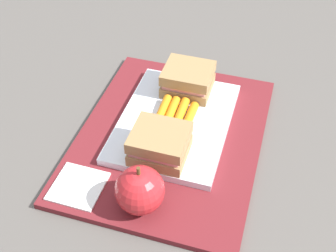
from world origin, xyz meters
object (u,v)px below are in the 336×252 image
object	(u,v)px
carrot_sticks_bundle	(175,116)
sandwich_half_left	(188,79)
sandwich_half_right	(160,144)
paper_napkin	(78,186)
apple	(143,191)
food_tray	(175,122)

from	to	relation	value
carrot_sticks_bundle	sandwich_half_left	bearing A→B (deg)	179.83
sandwich_half_right	sandwich_half_left	bearing A→B (deg)	180.00
sandwich_half_left	paper_napkin	size ratio (longest dim) A/B	1.14
carrot_sticks_bundle	apple	bearing A→B (deg)	1.59
sandwich_half_right	apple	distance (m)	0.09
carrot_sticks_bundle	paper_napkin	size ratio (longest dim) A/B	1.10
carrot_sticks_bundle	apple	world-z (taller)	apple
food_tray	sandwich_half_left	distance (m)	0.08
sandwich_half_left	apple	distance (m)	0.24
sandwich_half_left	carrot_sticks_bundle	distance (m)	0.08
food_tray	paper_napkin	size ratio (longest dim) A/B	3.29
sandwich_half_right	apple	xyz separation A→B (m)	(0.09, 0.00, -0.00)
sandwich_half_left	carrot_sticks_bundle	size ratio (longest dim) A/B	1.04
sandwich_half_right	paper_napkin	distance (m)	0.13
apple	food_tray	bearing A→B (deg)	-178.48
sandwich_half_left	sandwich_half_right	distance (m)	0.16
food_tray	sandwich_half_right	world-z (taller)	sandwich_half_right
paper_napkin	sandwich_half_left	bearing A→B (deg)	158.35
sandwich_half_right	paper_napkin	bearing A→B (deg)	-49.05
sandwich_half_left	sandwich_half_right	xyz separation A→B (m)	(0.16, 0.00, 0.00)
carrot_sticks_bundle	paper_napkin	distance (m)	0.19
carrot_sticks_bundle	paper_napkin	xyz separation A→B (m)	(0.16, -0.09, -0.02)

